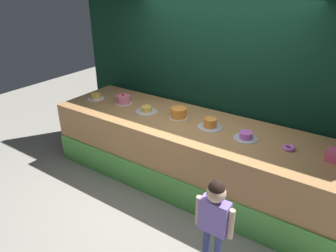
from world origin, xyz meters
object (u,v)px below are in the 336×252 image
cake_far_left (96,97)px  cake_left (123,99)px  cake_right (210,124)px  child_figure (215,213)px  cake_center_right (179,113)px  cake_center_left (146,110)px  cake_far_right (246,136)px  donut (289,148)px

cake_far_left → cake_left: cake_left is taller
cake_left → cake_right: size_ratio=0.81×
child_figure → cake_center_right: bearing=134.3°
cake_far_left → cake_left: size_ratio=1.02×
cake_center_left → cake_right: 1.02m
cake_far_left → cake_far_right: bearing=0.9°
child_figure → cake_left: 2.52m
donut → cake_left: bearing=179.1°
cake_left → cake_far_left: bearing=-168.6°
donut → cake_center_right: size_ratio=0.52×
cake_center_right → cake_far_right: cake_center_right is taller
cake_far_left → cake_center_left: 1.02m
child_figure → cake_center_right: size_ratio=3.90×
cake_left → cake_right: (1.52, -0.02, -0.01)m
donut → cake_center_left: size_ratio=0.44×
cake_left → cake_right: bearing=-0.9°
child_figure → cake_far_left: child_figure is taller
cake_left → cake_center_left: (0.51, -0.07, -0.03)m
child_figure → donut: 1.24m
cake_left → cake_far_right: (2.03, -0.06, -0.03)m
child_figure → cake_right: (-0.67, 1.17, 0.32)m
cake_center_right → cake_center_left: bearing=-171.2°
cake_center_left → cake_right: size_ratio=0.97×
cake_right → donut: bearing=-1.0°
child_figure → cake_center_right: 1.72m
cake_center_right → cake_far_right: 1.02m
cake_right → cake_left: bearing=179.1°
cake_far_left → child_figure: bearing=-22.1°
cake_far_left → cake_center_right: bearing=4.1°
cake_center_left → donut: bearing=0.9°
cake_right → cake_center_right: bearing=176.6°
donut → cake_left: size_ratio=0.54×
cake_far_left → donut: bearing=1.2°
cake_left → cake_far_right: size_ratio=0.90×
cake_far_left → cake_center_right: size_ratio=1.00×
cake_center_left → cake_center_right: (0.51, 0.08, 0.04)m
child_figure → cake_center_right: (-1.17, 1.20, 0.34)m
cake_center_right → child_figure: bearing=-45.7°
donut → cake_far_right: size_ratio=0.48×
cake_left → cake_center_left: bearing=-8.0°
cake_far_left → cake_right: (2.03, 0.08, 0.02)m
child_figure → cake_far_left: bearing=157.9°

